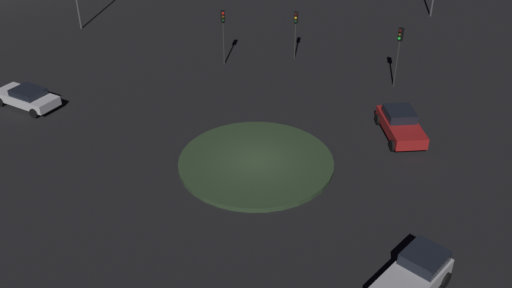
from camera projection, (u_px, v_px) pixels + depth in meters
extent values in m
plane|color=black|center=(256.00, 164.00, 31.39)|extent=(116.72, 116.72, 0.00)
cylinder|color=#2D4228|center=(256.00, 162.00, 31.32)|extent=(8.77, 8.77, 0.26)
cube|color=red|center=(401.00, 127.00, 33.60)|extent=(3.89, 4.71, 0.68)
cube|color=black|center=(400.00, 114.00, 33.69)|extent=(2.38, 2.43, 0.54)
cylinder|color=black|center=(424.00, 144.00, 32.53)|extent=(0.54, 0.69, 0.67)
cylinder|color=black|center=(392.00, 146.00, 32.39)|extent=(0.54, 0.69, 0.67)
cylinder|color=black|center=(407.00, 118.00, 35.18)|extent=(0.54, 0.69, 0.67)
cylinder|color=black|center=(378.00, 120.00, 35.04)|extent=(0.54, 0.69, 0.67)
cube|color=silver|center=(410.00, 281.00, 22.77)|extent=(2.84, 4.32, 0.74)
cube|color=black|center=(425.00, 258.00, 23.05)|extent=(1.98, 2.09, 0.51)
cylinder|color=black|center=(445.00, 280.00, 23.34)|extent=(0.42, 0.75, 0.72)
cylinder|color=black|center=(408.00, 260.00, 24.37)|extent=(0.42, 0.75, 0.72)
cube|color=white|center=(27.00, 98.00, 36.94)|extent=(4.60, 2.02, 0.59)
cube|color=black|center=(28.00, 92.00, 36.55)|extent=(2.10, 1.66, 0.42)
cylinder|color=black|center=(0.00, 102.00, 37.13)|extent=(0.67, 0.26, 0.65)
cylinder|color=black|center=(21.00, 91.00, 38.43)|extent=(0.67, 0.26, 0.65)
cylinder|color=black|center=(34.00, 113.00, 35.77)|extent=(0.67, 0.26, 0.65)
cylinder|color=black|center=(55.00, 102.00, 37.07)|extent=(0.67, 0.26, 0.65)
cylinder|color=#2D2D2D|center=(396.00, 64.00, 38.96)|extent=(0.12, 0.12, 3.47)
cube|color=black|center=(401.00, 34.00, 37.80)|extent=(0.35, 0.30, 0.90)
sphere|color=#3F0C0C|center=(400.00, 31.00, 37.57)|extent=(0.20, 0.20, 0.20)
sphere|color=#4C380F|center=(400.00, 35.00, 37.71)|extent=(0.20, 0.20, 0.20)
sphere|color=#1EE53F|center=(399.00, 39.00, 37.86)|extent=(0.20, 0.20, 0.20)
cylinder|color=#2D2D2D|center=(224.00, 44.00, 42.28)|extent=(0.12, 0.12, 3.39)
cube|color=black|center=(223.00, 16.00, 41.14)|extent=(0.37, 0.36, 0.90)
sphere|color=red|center=(223.00, 13.00, 40.88)|extent=(0.20, 0.20, 0.20)
sphere|color=#4C380F|center=(223.00, 17.00, 41.02)|extent=(0.20, 0.20, 0.20)
sphere|color=#0F3819|center=(223.00, 21.00, 41.16)|extent=(0.20, 0.20, 0.20)
cylinder|color=#2D2D2D|center=(295.00, 41.00, 43.30)|extent=(0.12, 0.12, 2.94)
cube|color=black|center=(296.00, 17.00, 42.29)|extent=(0.35, 0.29, 0.90)
sphere|color=#3F0C0C|center=(296.00, 15.00, 42.02)|extent=(0.20, 0.20, 0.20)
sphere|color=yellow|center=(296.00, 18.00, 42.17)|extent=(0.20, 0.20, 0.20)
sphere|color=#0F3819|center=(296.00, 21.00, 42.31)|extent=(0.20, 0.20, 0.20)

